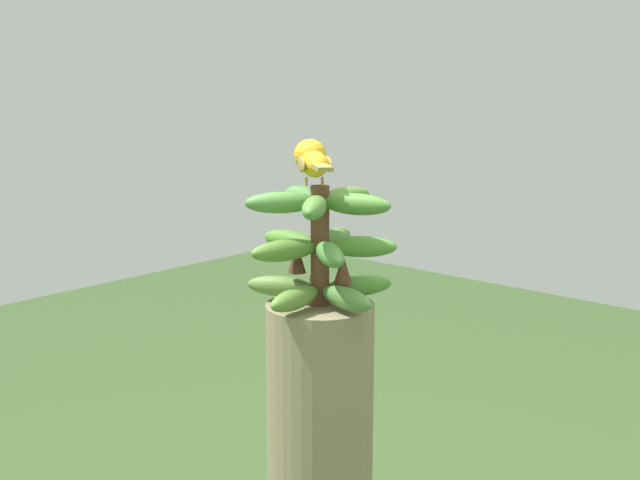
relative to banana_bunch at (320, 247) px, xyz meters
The scene contains 2 objects.
banana_bunch is the anchor object (origin of this frame).
perched_bird 0.17m from the banana_bunch, 164.43° to the left, with size 0.19×0.16×0.09m.
Camera 1 is at (1.00, -1.13, 1.47)m, focal length 44.10 mm.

